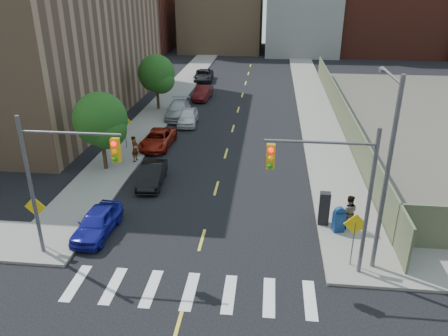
% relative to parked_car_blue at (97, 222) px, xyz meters
% --- Properties ---
extents(sidewalk_nw, '(3.50, 73.00, 0.15)m').
position_rel_parked_car_blue_xyz_m(sidewalk_nw, '(-2.25, 33.49, -0.61)').
color(sidewalk_nw, gray).
rests_on(sidewalk_nw, ground).
extents(sidewalk_ne, '(3.50, 73.00, 0.15)m').
position_rel_parked_car_blue_xyz_m(sidewalk_ne, '(13.25, 33.49, -0.61)').
color(sidewalk_ne, gray).
rests_on(sidewalk_ne, ground).
extents(fence_north, '(0.12, 44.00, 2.50)m').
position_rel_parked_car_blue_xyz_m(fence_north, '(15.10, 19.99, 0.57)').
color(fence_north, '#565D41').
rests_on(fence_north, ground).
extents(building_nw, '(22.00, 30.00, 16.00)m').
position_rel_parked_car_blue_xyz_m(building_nw, '(-16.50, 21.99, 7.32)').
color(building_nw, '#8C6B4C').
rests_on(building_nw, ground).
extents(bg_bldg_west, '(14.00, 18.00, 12.00)m').
position_rel_parked_car_blue_xyz_m(bg_bldg_west, '(-16.50, 61.99, 5.32)').
color(bg_bldg_west, '#592319').
rests_on(bg_bldg_west, ground).
extents(bg_bldg_midwest, '(14.00, 16.00, 15.00)m').
position_rel_parked_car_blue_xyz_m(bg_bldg_midwest, '(-0.50, 63.99, 6.82)').
color(bg_bldg_midwest, '#8C6B4C').
rests_on(bg_bldg_midwest, ground).
extents(bg_bldg_center, '(12.00, 16.00, 10.00)m').
position_rel_parked_car_blue_xyz_m(bg_bldg_center, '(13.50, 61.99, 4.32)').
color(bg_bldg_center, gray).
rests_on(bg_bldg_center, ground).
extents(bg_bldg_east, '(18.00, 18.00, 16.00)m').
position_rel_parked_car_blue_xyz_m(bg_bldg_east, '(27.50, 63.99, 7.32)').
color(bg_bldg_east, '#592319').
rests_on(bg_bldg_east, ground).
extents(signal_nw, '(4.59, 0.30, 7.00)m').
position_rel_parked_car_blue_xyz_m(signal_nw, '(-0.48, -2.01, 3.84)').
color(signal_nw, '#59595E').
rests_on(signal_nw, ground).
extents(signal_ne, '(4.59, 0.30, 7.00)m').
position_rel_parked_car_blue_xyz_m(signal_ne, '(11.48, -2.01, 3.84)').
color(signal_ne, '#59595E').
rests_on(signal_ne, ground).
extents(streetlight_ne, '(0.25, 3.70, 9.00)m').
position_rel_parked_car_blue_xyz_m(streetlight_ne, '(13.70, -1.11, 4.53)').
color(streetlight_ne, '#59595E').
rests_on(streetlight_ne, ground).
extents(warn_sign_nw, '(1.06, 0.06, 2.83)m').
position_rel_parked_car_blue_xyz_m(warn_sign_nw, '(-2.30, -1.51, 1.31)').
color(warn_sign_nw, '#59595E').
rests_on(warn_sign_nw, ground).
extents(warn_sign_ne, '(1.06, 0.06, 2.83)m').
position_rel_parked_car_blue_xyz_m(warn_sign_ne, '(12.70, -1.51, 1.31)').
color(warn_sign_ne, '#59595E').
rests_on(warn_sign_ne, ground).
extents(warn_sign_midwest, '(1.06, 0.06, 2.83)m').
position_rel_parked_car_blue_xyz_m(warn_sign_midwest, '(-2.30, 11.99, 1.31)').
color(warn_sign_midwest, '#59595E').
rests_on(warn_sign_midwest, ground).
extents(tree_west_near, '(3.66, 3.64, 5.52)m').
position_rel_parked_car_blue_xyz_m(tree_west_near, '(-2.50, 8.03, 2.79)').
color(tree_west_near, '#332114').
rests_on(tree_west_near, ground).
extents(tree_west_far, '(3.66, 3.64, 5.52)m').
position_rel_parked_car_blue_xyz_m(tree_west_far, '(-2.50, 23.03, 2.79)').
color(tree_west_far, '#332114').
rests_on(tree_west_far, ground).
extents(parked_car_blue, '(1.81, 4.09, 1.37)m').
position_rel_parked_car_blue_xyz_m(parked_car_blue, '(0.00, 0.00, 0.00)').
color(parked_car_blue, '#1B1D96').
rests_on(parked_car_blue, ground).
extents(parked_car_black, '(1.68, 4.12, 1.33)m').
position_rel_parked_car_blue_xyz_m(parked_car_black, '(1.30, 6.13, -0.02)').
color(parked_car_black, black).
rests_on(parked_car_black, ground).
extents(parked_car_red, '(2.31, 4.71, 1.29)m').
position_rel_parked_car_blue_xyz_m(parked_car_red, '(0.00, 12.83, -0.04)').
color(parked_car_red, maroon).
rests_on(parked_car_red, ground).
extents(parked_car_silver, '(2.47, 5.31, 1.50)m').
position_rel_parked_car_blue_xyz_m(parked_car_silver, '(0.00, 20.74, 0.07)').
color(parked_car_silver, '#9EA1A5').
rests_on(parked_car_silver, ground).
extents(parked_car_white, '(1.97, 4.28, 1.42)m').
position_rel_parked_car_blue_xyz_m(parked_car_white, '(1.30, 18.75, 0.03)').
color(parked_car_white, silver).
rests_on(parked_car_white, ground).
extents(parked_car_maroon, '(1.87, 4.51, 1.45)m').
position_rel_parked_car_blue_xyz_m(parked_car_maroon, '(1.30, 27.64, 0.04)').
color(parked_car_maroon, '#460E0F').
rests_on(parked_car_maroon, ground).
extents(parked_car_grey, '(2.63, 5.14, 1.39)m').
position_rel_parked_car_blue_xyz_m(parked_car_grey, '(0.00, 36.85, 0.01)').
color(parked_car_grey, black).
rests_on(parked_car_grey, ground).
extents(mailbox, '(0.66, 0.57, 1.40)m').
position_rel_parked_car_blue_xyz_m(mailbox, '(12.50, 1.39, 0.14)').
color(mailbox, navy).
rests_on(mailbox, sidewalk_ne).
extents(payphone, '(0.57, 0.48, 1.85)m').
position_rel_parked_car_blue_xyz_m(payphone, '(11.80, 2.08, 0.39)').
color(payphone, black).
rests_on(payphone, sidewalk_ne).
extents(pedestrian_west, '(0.55, 0.75, 1.87)m').
position_rel_parked_car_blue_xyz_m(pedestrian_west, '(-0.80, 9.48, 0.40)').
color(pedestrian_west, gray).
rests_on(pedestrian_west, sidewalk_nw).
extents(pedestrian_east, '(1.02, 0.85, 1.91)m').
position_rel_parked_car_blue_xyz_m(pedestrian_east, '(13.02, 1.76, 0.42)').
color(pedestrian_east, gray).
rests_on(pedestrian_east, sidewalk_ne).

